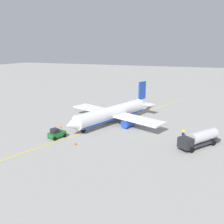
{
  "coord_description": "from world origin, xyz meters",
  "views": [
    {
      "loc": [
        55.27,
        21.76,
        19.08
      ],
      "look_at": [
        0.0,
        0.0,
        3.0
      ],
      "focal_mm": 38.34,
      "sensor_mm": 36.0,
      "label": 1
    }
  ],
  "objects_px": {
    "airplane": "(113,113)",
    "fuel_tanker": "(200,138)",
    "pushback_tug": "(57,133)",
    "refueling_worker": "(183,132)",
    "safety_cone_wingtip": "(75,143)",
    "safety_cone_nose": "(60,127)"
  },
  "relations": [
    {
      "from": "airplane",
      "to": "fuel_tanker",
      "type": "xyz_separation_m",
      "value": [
        8.25,
        21.5,
        -0.86
      ]
    },
    {
      "from": "pushback_tug",
      "to": "refueling_worker",
      "type": "height_order",
      "value": "pushback_tug"
    },
    {
      "from": "airplane",
      "to": "safety_cone_wingtip",
      "type": "relative_size",
      "value": 44.75
    },
    {
      "from": "safety_cone_wingtip",
      "to": "pushback_tug",
      "type": "bearing_deg",
      "value": -109.66
    },
    {
      "from": "fuel_tanker",
      "to": "safety_cone_nose",
      "type": "xyz_separation_m",
      "value": [
        0.4,
        -32.07,
        -1.42
      ]
    },
    {
      "from": "refueling_worker",
      "to": "airplane",
      "type": "bearing_deg",
      "value": -100.33
    },
    {
      "from": "airplane",
      "to": "refueling_worker",
      "type": "relative_size",
      "value": 17.44
    },
    {
      "from": "safety_cone_nose",
      "to": "fuel_tanker",
      "type": "bearing_deg",
      "value": 90.72
    },
    {
      "from": "airplane",
      "to": "refueling_worker",
      "type": "bearing_deg",
      "value": 79.67
    },
    {
      "from": "safety_cone_nose",
      "to": "pushback_tug",
      "type": "bearing_deg",
      "value": 26.5
    },
    {
      "from": "safety_cone_nose",
      "to": "airplane",
      "type": "bearing_deg",
      "value": 129.32
    },
    {
      "from": "airplane",
      "to": "safety_cone_wingtip",
      "type": "bearing_deg",
      "value": -6.31
    },
    {
      "from": "refueling_worker",
      "to": "safety_cone_nose",
      "type": "distance_m",
      "value": 29.03
    },
    {
      "from": "airplane",
      "to": "refueling_worker",
      "type": "height_order",
      "value": "airplane"
    },
    {
      "from": "safety_cone_wingtip",
      "to": "safety_cone_nose",
      "type": "bearing_deg",
      "value": -132.79
    },
    {
      "from": "fuel_tanker",
      "to": "safety_cone_wingtip",
      "type": "xyz_separation_m",
      "value": [
        8.48,
        -23.35,
        -1.39
      ]
    },
    {
      "from": "airplane",
      "to": "safety_cone_nose",
      "type": "relative_size",
      "value": 48.17
    },
    {
      "from": "airplane",
      "to": "fuel_tanker",
      "type": "relative_size",
      "value": 3.05
    },
    {
      "from": "pushback_tug",
      "to": "safety_cone_wingtip",
      "type": "relative_size",
      "value": 6.11
    },
    {
      "from": "airplane",
      "to": "fuel_tanker",
      "type": "bearing_deg",
      "value": 69.0
    },
    {
      "from": "fuel_tanker",
      "to": "safety_cone_nose",
      "type": "relative_size",
      "value": 15.79
    },
    {
      "from": "airplane",
      "to": "fuel_tanker",
      "type": "height_order",
      "value": "airplane"
    }
  ]
}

